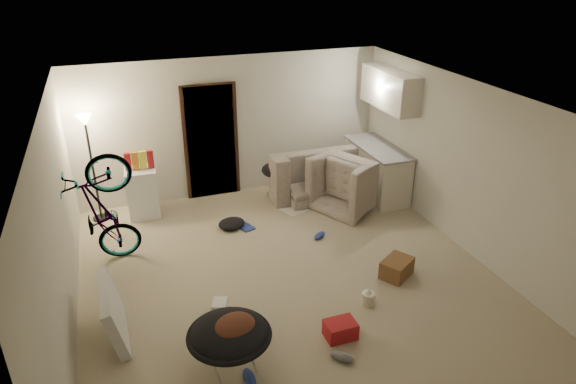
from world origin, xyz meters
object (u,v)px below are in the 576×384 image
object	(u,v)px
drink_case_a	(397,268)
juicer	(368,297)
floor_lamp	(89,146)
mini_fridge	(143,192)
kitchen_counter	(377,171)
drink_case_b	(340,329)
saucer_chair	(230,341)
tv_box	(113,312)
sofa	(326,174)
armchair	(354,186)
bicycle	(107,235)

from	to	relation	value
drink_case_a	juicer	xyz separation A→B (m)	(-0.66, -0.43, -0.03)
floor_lamp	mini_fridge	distance (m)	1.14
kitchen_counter	drink_case_b	world-z (taller)	kitchen_counter
kitchen_counter	drink_case_b	size ratio (longest dim) A/B	4.19
kitchen_counter	saucer_chair	xyz separation A→B (m)	(-3.59, -3.42, -0.06)
tv_box	mini_fridge	bearing A→B (deg)	77.44
kitchen_counter	sofa	xyz separation A→B (m)	(-0.82, 0.45, -0.11)
armchair	sofa	bearing A→B (deg)	-10.59
saucer_chair	bicycle	bearing A→B (deg)	113.49
kitchen_counter	armchair	distance (m)	0.66
bicycle	drink_case_a	distance (m)	4.09
mini_fridge	bicycle	bearing A→B (deg)	-110.87
armchair	drink_case_a	xyz separation A→B (m)	(-0.42, -2.22, -0.22)
sofa	juicer	size ratio (longest dim) A/B	9.47
armchair	saucer_chair	bearing A→B (deg)	108.66
sofa	armchair	world-z (taller)	armchair
mini_fridge	juicer	distance (m)	4.25
drink_case_b	juicer	size ratio (longest dim) A/B	1.51
saucer_chair	tv_box	xyz separation A→B (m)	(-1.14, 0.98, -0.05)
armchair	juicer	world-z (taller)	armchair
mini_fridge	juicer	world-z (taller)	mini_fridge
mini_fridge	drink_case_b	distance (m)	4.33
mini_fridge	drink_case_a	xyz separation A→B (m)	(3.11, -3.04, -0.29)
bicycle	juicer	xyz separation A→B (m)	(3.06, -2.11, -0.36)
drink_case_b	juicer	bearing A→B (deg)	36.53
mini_fridge	drink_case_b	xyz separation A→B (m)	(1.85, -3.91, -0.32)
drink_case_a	drink_case_b	world-z (taller)	drink_case_a
bicycle	juicer	size ratio (longest dim) A/B	7.38
armchair	drink_case_b	xyz separation A→B (m)	(-1.67, -3.09, -0.24)
kitchen_counter	tv_box	size ratio (longest dim) A/B	1.52
floor_lamp	juicer	xyz separation A→B (m)	(3.16, -3.56, -1.21)
bicycle	tv_box	world-z (taller)	bicycle
floor_lamp	saucer_chair	size ratio (longest dim) A/B	2.01
floor_lamp	bicycle	world-z (taller)	floor_lamp
kitchen_counter	saucer_chair	distance (m)	4.96
juicer	drink_case_a	bearing A→B (deg)	32.87
mini_fridge	juicer	size ratio (longest dim) A/B	3.54
floor_lamp	sofa	distance (m)	4.13
kitchen_counter	drink_case_a	xyz separation A→B (m)	(-1.01, -2.49, -0.31)
saucer_chair	tv_box	world-z (taller)	tv_box
mini_fridge	sofa	bearing A→B (deg)	1.75
drink_case_b	juicer	xyz separation A→B (m)	(0.60, 0.44, -0.01)
floor_lamp	sofa	world-z (taller)	floor_lamp
kitchen_counter	mini_fridge	distance (m)	4.15
tv_box	drink_case_b	size ratio (longest dim) A/B	2.76
bicycle	armchair	bearing A→B (deg)	-80.60
tv_box	juicer	size ratio (longest dim) A/B	4.16
sofa	saucer_chair	xyz separation A→B (m)	(-2.78, -3.87, 0.05)
saucer_chair	drink_case_b	distance (m)	1.36
kitchen_counter	saucer_chair	size ratio (longest dim) A/B	1.67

